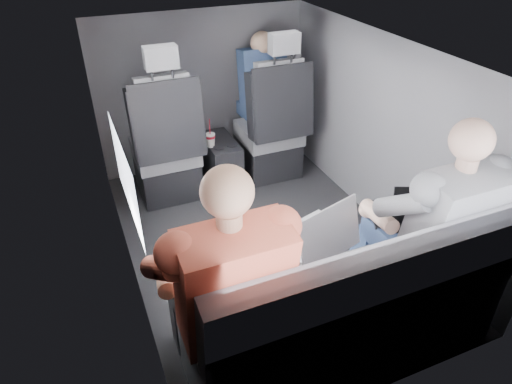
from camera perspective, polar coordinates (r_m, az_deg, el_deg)
name	(u,v)px	position (r m, az deg, el deg)	size (l,w,h in m)	color
floor	(262,241)	(3.28, 0.81, -6.16)	(2.60, 2.60, 0.00)	black
ceiling	(264,51)	(2.65, 1.05, 17.21)	(2.60, 2.60, 0.00)	#B2B2AD
panel_left	(119,187)	(2.72, -16.74, 0.57)	(0.02, 2.60, 1.35)	#56565B
panel_right	(381,134)	(3.34, 15.33, 6.98)	(0.02, 2.60, 1.35)	#56565B
panel_front	(202,92)	(4.03, -6.72, 12.36)	(1.80, 0.02, 1.35)	#56565B
panel_back	(389,295)	(2.01, 16.31, -12.31)	(1.80, 0.02, 1.35)	#56565B
side_window	(125,178)	(2.35, -16.02, 1.75)	(0.02, 0.75, 0.42)	white
seatbelt	(282,95)	(3.58, 3.27, 12.07)	(0.05, 0.01, 0.65)	black
front_seat_left	(167,153)	(3.63, -11.08, 4.86)	(0.52, 0.58, 1.26)	black
front_seat_right	(272,133)	(3.88, 1.99, 7.36)	(0.52, 0.58, 1.26)	black
center_console	(221,162)	(3.86, -4.42, 3.77)	(0.24, 0.48, 0.41)	black
rear_bench	(348,316)	(2.40, 11.46, -14.98)	(1.60, 0.57, 0.92)	#5B5B60
soda_cup	(210,139)	(3.65, -5.72, 6.55)	(0.08, 0.08, 0.24)	white
laptop_white	(221,268)	(2.13, -4.35, -9.51)	(0.35, 0.35, 0.23)	silver
laptop_silver	(318,235)	(2.32, 7.73, -5.34)	(0.45, 0.45, 0.27)	silver
laptop_black	(412,213)	(2.60, 18.93, -2.48)	(0.44, 0.46, 0.26)	black
passenger_rear_left	(223,287)	(2.00, -4.09, -11.75)	(0.55, 0.66, 1.30)	#2E2E33
passenger_rear_right	(430,227)	(2.49, 20.88, -4.09)	(0.54, 0.65, 1.29)	navy
passenger_front_right	(262,84)	(3.97, 0.74, 13.36)	(0.38, 0.38, 0.75)	navy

